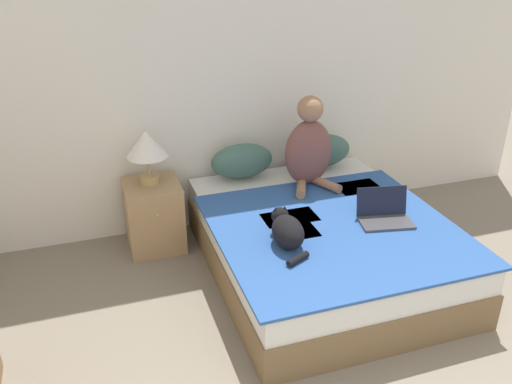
{
  "coord_description": "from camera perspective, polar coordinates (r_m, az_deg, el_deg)",
  "views": [
    {
      "loc": [
        -1.28,
        -0.29,
        2.29
      ],
      "look_at": [
        -0.31,
        2.6,
        0.82
      ],
      "focal_mm": 38.0,
      "sensor_mm": 36.0,
      "label": 1
    }
  ],
  "objects": [
    {
      "name": "pillow_far",
      "position": [
        4.64,
        6.9,
        4.32
      ],
      "size": [
        0.51,
        0.25,
        0.28
      ],
      "color": "#42665B",
      "rests_on": "bed"
    },
    {
      "name": "wall_back",
      "position": [
        4.42,
        -1.21,
        12.46
      ],
      "size": [
        5.49,
        0.05,
        2.55
      ],
      "color": "white",
      "rests_on": "ground_plane"
    },
    {
      "name": "laptop_open",
      "position": [
        3.86,
        13.37,
        -2.36
      ],
      "size": [
        0.4,
        0.32,
        0.22
      ],
      "rotation": [
        0.0,
        0.0,
        -0.19
      ],
      "color": "#424247",
      "rests_on": "bed"
    },
    {
      "name": "cat_tabby",
      "position": [
        3.47,
        3.28,
        -4.03
      ],
      "size": [
        0.21,
        0.49,
        0.2
      ],
      "rotation": [
        0.0,
        0.0,
        1.51
      ],
      "color": "black",
      "rests_on": "bed"
    },
    {
      "name": "nightstand",
      "position": [
        4.34,
        -10.69,
        -2.44
      ],
      "size": [
        0.42,
        0.46,
        0.55
      ],
      "color": "tan",
      "rests_on": "ground_plane"
    },
    {
      "name": "bed",
      "position": [
        4.0,
        6.95,
        -5.47
      ],
      "size": [
        1.62,
        1.95,
        0.47
      ],
      "color": "brown",
      "rests_on": "ground_plane"
    },
    {
      "name": "pillow_near",
      "position": [
        4.4,
        -1.5,
        3.29
      ],
      "size": [
        0.51,
        0.25,
        0.28
      ],
      "color": "#42665B",
      "rests_on": "bed"
    },
    {
      "name": "table_lamp",
      "position": [
        4.13,
        -11.44,
        4.77
      ],
      "size": [
        0.31,
        0.31,
        0.42
      ],
      "color": "tan",
      "rests_on": "nightstand"
    },
    {
      "name": "person_sitting",
      "position": [
        4.24,
        5.58,
        4.65
      ],
      "size": [
        0.39,
        0.38,
        0.72
      ],
      "color": "brown",
      "rests_on": "bed"
    }
  ]
}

